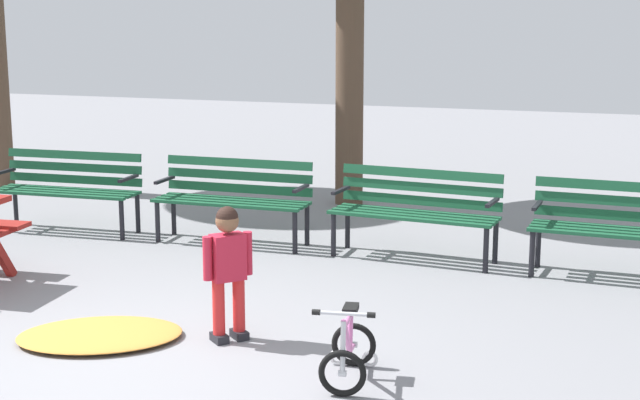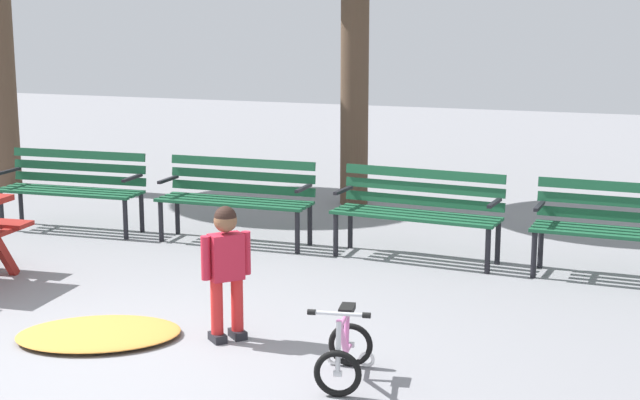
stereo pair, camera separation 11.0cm
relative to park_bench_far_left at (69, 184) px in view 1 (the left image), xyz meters
The scene contains 8 objects.
ground 4.32m from the park_bench_far_left, 53.36° to the right, with size 36.00×36.00×0.00m, color gray.
park_bench_far_left is the anchor object (origin of this frame).
park_bench_left 1.91m from the park_bench_far_left, ahead, with size 1.61×0.49×0.85m.
park_bench_right 3.81m from the park_bench_far_left, ahead, with size 1.63×0.57×0.85m.
park_bench_far_right 5.71m from the park_bench_far_left, ahead, with size 1.61×0.50×0.85m.
child_standing 4.08m from the park_bench_far_left, 40.07° to the right, with size 0.28×0.30×0.99m.
kids_bicycle 5.17m from the park_bench_far_left, 36.31° to the right, with size 0.44×0.60×0.54m.
leaf_pile 3.70m from the park_bench_far_left, 52.66° to the right, with size 1.18×0.83×0.07m, color #C68438.
Camera 1 is at (3.36, -5.08, 2.32)m, focal length 53.16 mm.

